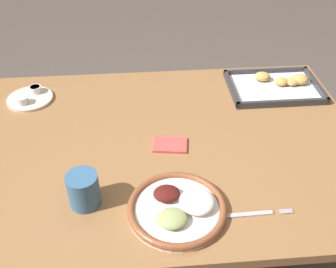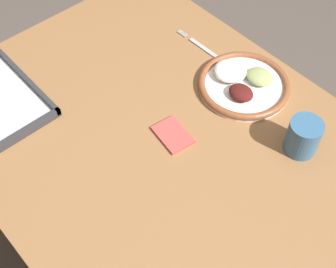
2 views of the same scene
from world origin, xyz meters
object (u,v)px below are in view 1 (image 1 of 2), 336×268
(fork, at_px, (247,214))
(drinking_cup, at_px, (84,190))
(baking_tray, at_px, (277,85))
(napkin, at_px, (170,145))
(dinner_plate, at_px, (180,208))
(saucer_plate, at_px, (30,98))

(fork, height_order, drinking_cup, drinking_cup)
(baking_tray, height_order, napkin, baking_tray)
(fork, xyz_separation_m, napkin, (-0.17, 0.29, 0.00))
(dinner_plate, relative_size, drinking_cup, 2.70)
(saucer_plate, relative_size, drinking_cup, 1.70)
(dinner_plate, distance_m, saucer_plate, 0.73)
(fork, xyz_separation_m, drinking_cup, (-0.41, 0.08, 0.04))
(saucer_plate, bearing_deg, dinner_plate, -49.36)
(fork, distance_m, napkin, 0.33)
(dinner_plate, distance_m, napkin, 0.26)
(dinner_plate, height_order, saucer_plate, dinner_plate)
(dinner_plate, bearing_deg, saucer_plate, 130.64)
(fork, bearing_deg, saucer_plate, 136.73)
(saucer_plate, bearing_deg, drinking_cup, -64.94)
(drinking_cup, bearing_deg, napkin, 41.09)
(dinner_plate, height_order, drinking_cup, drinking_cup)
(napkin, bearing_deg, dinner_plate, -89.91)
(baking_tray, distance_m, drinking_cup, 0.84)
(fork, bearing_deg, baking_tray, 65.21)
(fork, height_order, napkin, napkin)
(saucer_plate, distance_m, drinking_cup, 0.56)
(baking_tray, relative_size, napkin, 2.99)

